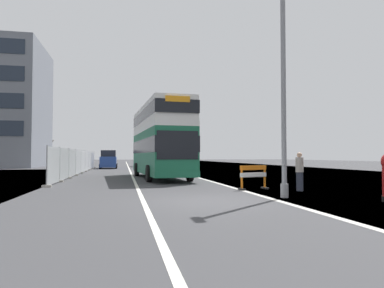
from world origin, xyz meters
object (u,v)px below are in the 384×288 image
(car_receding_mid, at_px, (141,160))
(pedestrian_at_kerb, at_px, (300,171))
(car_oncoming_near, at_px, (109,160))
(lamppost_foreground, at_px, (283,84))
(double_decker_bus, at_px, (160,140))
(roadworks_barrier, at_px, (253,175))

(car_receding_mid, relative_size, pedestrian_at_kerb, 2.42)
(car_oncoming_near, height_order, pedestrian_at_kerb, car_oncoming_near)
(car_oncoming_near, distance_m, car_receding_mid, 8.04)
(lamppost_foreground, distance_m, car_oncoming_near, 33.02)
(lamppost_foreground, xyz_separation_m, car_oncoming_near, (-7.57, 31.99, -3.13))
(double_decker_bus, distance_m, pedestrian_at_kerb, 11.26)
(double_decker_bus, relative_size, roadworks_barrier, 7.52)
(car_receding_mid, xyz_separation_m, pedestrian_at_kerb, (5.12, -36.63, -0.14))
(car_receding_mid, bearing_deg, pedestrian_at_kerb, -82.05)
(roadworks_barrier, distance_m, car_oncoming_near, 29.82)
(double_decker_bus, height_order, car_receding_mid, double_decker_bus)
(double_decker_bus, xyz_separation_m, pedestrian_at_kerb, (5.11, -9.88, -1.76))
(pedestrian_at_kerb, bearing_deg, roadworks_barrier, 151.38)
(lamppost_foreground, relative_size, roadworks_barrier, 5.94)
(double_decker_bus, distance_m, car_receding_mid, 26.80)
(roadworks_barrier, distance_m, pedestrian_at_kerb, 2.02)
(car_receding_mid, height_order, pedestrian_at_kerb, car_receding_mid)
(car_oncoming_near, bearing_deg, pedestrian_at_kerb, -72.57)
(car_oncoming_near, bearing_deg, lamppost_foreground, -76.69)
(roadworks_barrier, relative_size, car_oncoming_near, 0.33)
(car_oncoming_near, height_order, car_receding_mid, car_oncoming_near)
(double_decker_bus, height_order, pedestrian_at_kerb, double_decker_bus)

